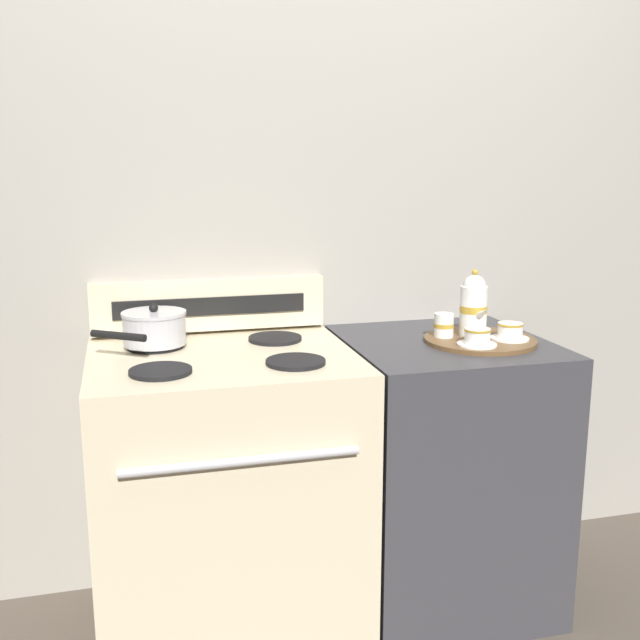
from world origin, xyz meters
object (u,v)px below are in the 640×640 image
(stove, at_px, (227,494))
(teacup_right, at_px, (510,331))
(saucepan, at_px, (154,328))
(serving_tray, at_px, (480,340))
(teacup_left, at_px, (477,337))
(teapot, at_px, (474,306))
(creamer_jug, at_px, (444,325))

(stove, xyz_separation_m, teacup_right, (0.89, -0.09, 0.48))
(saucepan, xyz_separation_m, serving_tray, (1.00, -0.19, -0.06))
(teacup_left, bearing_deg, teapot, 69.98)
(saucepan, xyz_separation_m, teapot, (0.99, -0.16, 0.05))
(serving_tray, distance_m, teacup_right, 0.10)
(teapot, bearing_deg, creamer_jug, 172.12)
(saucepan, distance_m, teacup_right, 1.11)
(teacup_right, distance_m, creamer_jug, 0.21)
(stove, relative_size, serving_tray, 2.55)
(serving_tray, height_order, teacup_left, teacup_left)
(serving_tray, relative_size, teacup_right, 2.92)
(serving_tray, xyz_separation_m, teacup_right, (0.08, -0.04, 0.03))
(saucepan, relative_size, teapot, 1.42)
(stove, relative_size, teapot, 4.17)
(stove, xyz_separation_m, teapot, (0.80, -0.02, 0.56))
(stove, bearing_deg, saucepan, 143.02)
(teapot, height_order, teacup_right, teapot)
(stove, relative_size, teacup_right, 7.45)
(saucepan, bearing_deg, teacup_left, -16.23)
(teacup_left, distance_m, teacup_right, 0.14)
(teapot, xyz_separation_m, teacup_left, (-0.04, -0.12, -0.07))
(creamer_jug, bearing_deg, teacup_left, -68.51)
(teacup_right, xyz_separation_m, creamer_jug, (-0.19, 0.08, 0.01))
(stove, bearing_deg, serving_tray, -3.35)
(stove, relative_size, teacup_left, 7.45)
(teacup_left, distance_m, creamer_jug, 0.14)
(teapot, bearing_deg, teacup_left, -110.02)
(serving_tray, height_order, teapot, teapot)
(saucepan, height_order, serving_tray, saucepan)
(teapot, relative_size, teacup_right, 1.79)
(serving_tray, bearing_deg, saucepan, 169.21)
(serving_tray, height_order, teacup_right, teacup_right)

